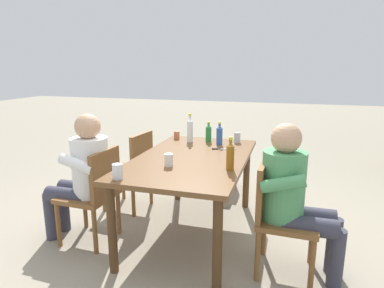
# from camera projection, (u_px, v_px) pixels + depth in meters

# --- Properties ---
(ground_plane) EXTENTS (24.00, 24.00, 0.00)m
(ground_plane) POSITION_uv_depth(u_px,v_px,m) (192.00, 233.00, 3.21)
(ground_plane) COLOR gray
(dining_table) EXTENTS (1.69, 0.98, 0.76)m
(dining_table) POSITION_uv_depth(u_px,v_px,m) (192.00, 166.00, 3.06)
(dining_table) COLOR brown
(dining_table) RESTS_ON ground_plane
(chair_near_right) EXTENTS (0.46, 0.46, 0.87)m
(chair_near_right) POSITION_uv_depth(u_px,v_px,m) (95.00, 191.00, 2.96)
(chair_near_right) COLOR brown
(chair_near_right) RESTS_ON ground_plane
(chair_far_right) EXTENTS (0.46, 0.46, 0.87)m
(chair_far_right) POSITION_uv_depth(u_px,v_px,m) (277.00, 212.00, 2.53)
(chair_far_right) COLOR brown
(chair_far_right) RESTS_ON ground_plane
(chair_near_left) EXTENTS (0.48, 0.48, 0.87)m
(chair_near_left) POSITION_uv_depth(u_px,v_px,m) (133.00, 167.00, 3.67)
(chair_near_left) COLOR brown
(chair_near_left) RESTS_ON ground_plane
(person_in_white_shirt) EXTENTS (0.47, 0.61, 1.18)m
(person_in_white_shirt) POSITION_uv_depth(u_px,v_px,m) (83.00, 172.00, 2.96)
(person_in_white_shirt) COLOR white
(person_in_white_shirt) RESTS_ON ground_plane
(person_in_plaid_shirt) EXTENTS (0.47, 0.61, 1.18)m
(person_in_plaid_shirt) POSITION_uv_depth(u_px,v_px,m) (294.00, 193.00, 2.46)
(person_in_plaid_shirt) COLOR #4C935B
(person_in_plaid_shirt) RESTS_ON ground_plane
(bottle_clear) EXTENTS (0.06, 0.06, 0.31)m
(bottle_clear) POSITION_uv_depth(u_px,v_px,m) (190.00, 130.00, 3.60)
(bottle_clear) COLOR white
(bottle_clear) RESTS_ON dining_table
(bottle_blue) EXTENTS (0.06, 0.06, 0.24)m
(bottle_blue) POSITION_uv_depth(u_px,v_px,m) (219.00, 135.00, 3.48)
(bottle_blue) COLOR #2D56A3
(bottle_blue) RESTS_ON dining_table
(bottle_amber) EXTENTS (0.06, 0.06, 0.27)m
(bottle_amber) POSITION_uv_depth(u_px,v_px,m) (230.00, 156.00, 2.64)
(bottle_amber) COLOR #996019
(bottle_amber) RESTS_ON dining_table
(bottle_green) EXTENTS (0.06, 0.06, 0.22)m
(bottle_green) POSITION_uv_depth(u_px,v_px,m) (208.00, 133.00, 3.63)
(bottle_green) COLOR #287A38
(bottle_green) RESTS_ON dining_table
(cup_glass) EXTENTS (0.08, 0.08, 0.11)m
(cup_glass) POSITION_uv_depth(u_px,v_px,m) (118.00, 171.00, 2.43)
(cup_glass) COLOR silver
(cup_glass) RESTS_ON dining_table
(cup_steel) EXTENTS (0.07, 0.07, 0.11)m
(cup_steel) POSITION_uv_depth(u_px,v_px,m) (237.00, 138.00, 3.58)
(cup_steel) COLOR #B2B7BC
(cup_steel) RESTS_ON dining_table
(cup_white) EXTENTS (0.07, 0.07, 0.11)m
(cup_white) POSITION_uv_depth(u_px,v_px,m) (169.00, 160.00, 2.74)
(cup_white) COLOR white
(cup_white) RESTS_ON dining_table
(cup_terracotta) EXTENTS (0.06, 0.06, 0.09)m
(cup_terracotta) POSITION_uv_depth(u_px,v_px,m) (177.00, 135.00, 3.78)
(cup_terracotta) COLOR #BC6B47
(cup_terracotta) RESTS_ON dining_table
(table_knife) EXTENTS (0.08, 0.24, 0.01)m
(table_knife) POSITION_uv_depth(u_px,v_px,m) (222.00, 149.00, 3.30)
(table_knife) COLOR silver
(table_knife) RESTS_ON dining_table
(backpack_by_near_side) EXTENTS (0.28, 0.23, 0.48)m
(backpack_by_near_side) POSITION_uv_depth(u_px,v_px,m) (220.00, 172.00, 4.30)
(backpack_by_near_side) COLOR maroon
(backpack_by_near_side) RESTS_ON ground_plane
(backpack_by_far_side) EXTENTS (0.31, 0.26, 0.41)m
(backpack_by_far_side) POSITION_uv_depth(u_px,v_px,m) (226.00, 173.00, 4.38)
(backpack_by_far_side) COLOR maroon
(backpack_by_far_side) RESTS_ON ground_plane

